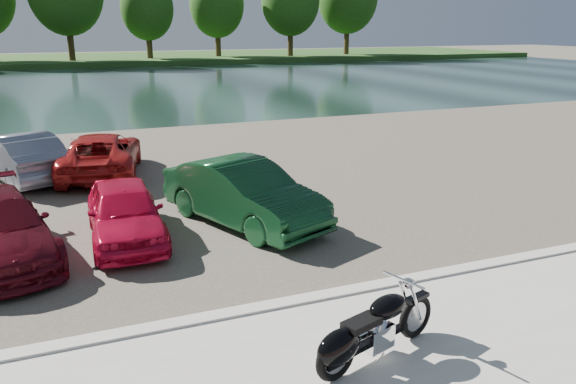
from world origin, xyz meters
The scene contains 10 objects.
ground centered at (0.00, 0.00, 0.00)m, with size 200.00×200.00×0.00m, color #595447.
kerb centered at (0.00, 2.00, 0.07)m, with size 60.00×0.30×0.14m, color #BBB7B0.
parking_lot centered at (0.00, 11.00, 0.02)m, with size 60.00×18.00×0.04m, color #474239.
river centered at (0.00, 40.00, 0.00)m, with size 120.00×40.00×0.00m, color #172A26.
far_bank centered at (0.00, 72.00, 0.30)m, with size 120.00×24.00×0.60m, color #204A1A.
motorcycle centered at (-1.07, -0.01, 0.56)m, with size 2.26×1.03×1.05m.
car_4 centered at (-3.60, 6.15, 0.69)m, with size 1.53×3.80×1.30m, color red.
car_5 centered at (-0.88, 6.18, 0.79)m, with size 1.59×4.55×1.50m, color #103B1E.
car_9 centered at (-5.95, 12.45, 0.77)m, with size 1.55×4.43×1.46m, color slate.
car_10 centered at (-3.65, 12.16, 0.71)m, with size 2.21×4.79×1.33m, color #A91C1C.
Camera 1 is at (-4.60, -5.89, 4.59)m, focal length 35.00 mm.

